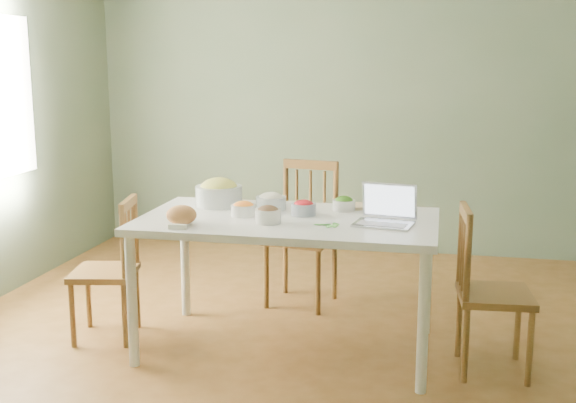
% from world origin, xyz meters
% --- Properties ---
extents(floor, '(5.00, 5.00, 0.00)m').
position_xyz_m(floor, '(0.00, 0.00, 0.00)').
color(floor, brown).
rests_on(floor, ground).
extents(wall_back, '(5.00, 0.00, 2.70)m').
position_xyz_m(wall_back, '(0.00, 2.50, 1.35)').
color(wall_back, slate).
rests_on(wall_back, ground).
extents(wall_front, '(5.00, 0.00, 2.70)m').
position_xyz_m(wall_front, '(0.00, -2.50, 1.35)').
color(wall_front, slate).
rests_on(wall_front, ground).
extents(dining_table, '(1.78, 1.00, 0.83)m').
position_xyz_m(dining_table, '(-0.15, 0.01, 0.42)').
color(dining_table, white).
rests_on(dining_table, floor).
extents(chair_far, '(0.53, 0.51, 1.04)m').
position_xyz_m(chair_far, '(-0.24, 0.86, 0.52)').
color(chair_far, brown).
rests_on(chair_far, floor).
extents(chair_left, '(0.46, 0.47, 0.91)m').
position_xyz_m(chair_left, '(-1.34, -0.05, 0.46)').
color(chair_left, brown).
rests_on(chair_left, floor).
extents(chair_right, '(0.44, 0.46, 0.96)m').
position_xyz_m(chair_right, '(1.06, -0.06, 0.48)').
color(chair_right, brown).
rests_on(chair_right, floor).
extents(bread_boule, '(0.23, 0.23, 0.11)m').
position_xyz_m(bread_boule, '(-0.72, -0.30, 0.89)').
color(bread_boule, '#A06B39').
rests_on(bread_boule, dining_table).
extents(butter_stick, '(0.11, 0.04, 0.03)m').
position_xyz_m(butter_stick, '(-0.70, -0.41, 0.85)').
color(butter_stick, silver).
rests_on(butter_stick, dining_table).
extents(bowl_squash, '(0.33, 0.33, 0.18)m').
position_xyz_m(bowl_squash, '(-0.67, 0.28, 0.92)').
color(bowl_squash, '#E6C94E').
rests_on(bowl_squash, dining_table).
extents(bowl_carrot, '(0.16, 0.16, 0.09)m').
position_xyz_m(bowl_carrot, '(-0.43, 0.02, 0.88)').
color(bowl_carrot, orange).
rests_on(bowl_carrot, dining_table).
extents(bowl_onion, '(0.25, 0.25, 0.10)m').
position_xyz_m(bowl_onion, '(-0.32, 0.24, 0.89)').
color(bowl_onion, silver).
rests_on(bowl_onion, dining_table).
extents(bowl_mushroom, '(0.18, 0.18, 0.10)m').
position_xyz_m(bowl_mushroom, '(-0.24, -0.15, 0.89)').
color(bowl_mushroom, '#351E13').
rests_on(bowl_mushroom, dining_table).
extents(bowl_redpep, '(0.16, 0.16, 0.09)m').
position_xyz_m(bowl_redpep, '(-0.08, 0.11, 0.88)').
color(bowl_redpep, red).
rests_on(bowl_redpep, dining_table).
extents(bowl_broccoli, '(0.15, 0.15, 0.09)m').
position_xyz_m(bowl_broccoli, '(0.15, 0.30, 0.88)').
color(bowl_broccoli, '#14320A').
rests_on(bowl_broccoli, dining_table).
extents(flatbread, '(0.22, 0.22, 0.02)m').
position_xyz_m(flatbread, '(0.19, 0.40, 0.84)').
color(flatbread, beige).
rests_on(flatbread, dining_table).
extents(basil_bunch, '(0.17, 0.17, 0.02)m').
position_xyz_m(basil_bunch, '(0.10, -0.14, 0.84)').
color(basil_bunch, '#377D2E').
rests_on(basil_bunch, dining_table).
extents(laptop, '(0.37, 0.32, 0.23)m').
position_xyz_m(laptop, '(0.42, -0.07, 0.95)').
color(laptop, silver).
rests_on(laptop, dining_table).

